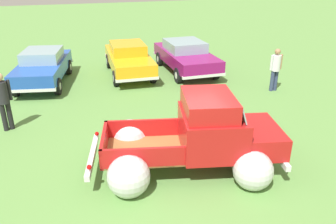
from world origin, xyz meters
TOP-DOWN VIEW (x-y plane):
  - ground_plane at (0.00, 0.00)m, footprint 80.00×80.00m
  - vintage_pickup_truck at (0.38, -0.08)m, footprint 4.92×3.51m
  - show_car_0 at (-3.43, 7.88)m, footprint 2.56×4.47m
  - show_car_1 at (0.26, 8.09)m, footprint 1.95×4.46m
  - show_car_2 at (2.90, 7.76)m, footprint 1.96×4.53m
  - spectator_0 at (-4.43, 3.63)m, footprint 0.53×0.44m
  - spectator_1 at (5.37, 4.21)m, footprint 0.53×0.35m

SIDE VIEW (x-z plane):
  - ground_plane at x=0.00m, z-range 0.00..0.00m
  - vintage_pickup_truck at x=0.38m, z-range -0.22..1.74m
  - show_car_0 at x=-3.43m, z-range 0.06..1.49m
  - show_car_1 at x=0.26m, z-range 0.07..1.50m
  - show_car_2 at x=2.90m, z-range 0.07..1.50m
  - spectator_1 at x=5.37m, z-range 0.12..1.83m
  - spectator_0 at x=-4.43m, z-range 0.14..1.95m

